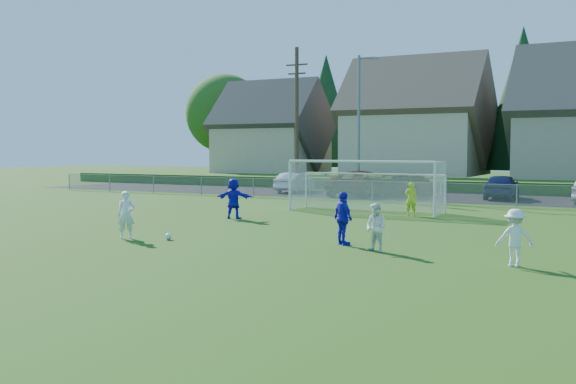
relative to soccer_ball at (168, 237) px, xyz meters
name	(u,v)px	position (x,y,z in m)	size (l,w,h in m)	color
ground	(151,259)	(2.04, -3.38, -0.11)	(160.00, 160.00, 0.00)	#193D0C
asphalt_lot	(433,197)	(2.04, 24.12, -0.10)	(60.00, 60.00, 0.00)	black
grass_embankment	(462,185)	(2.04, 31.62, 0.29)	(70.00, 6.00, 0.80)	#1E420F
soccer_ball	(168,237)	(0.00, 0.00, 0.00)	(0.22, 0.22, 0.22)	white
player_white_a	(126,215)	(-1.45, -0.42, 0.69)	(0.59, 0.38, 1.60)	white
player_white_b	(376,228)	(7.03, 0.80, 0.61)	(0.70, 0.54, 1.43)	white
player_white_c	(515,238)	(11.05, 0.18, 0.63)	(0.96, 0.55, 1.49)	white
player_blue_a	(343,218)	(5.61, 1.65, 0.73)	(0.99, 0.41, 1.69)	#1814C3
player_blue_b	(234,198)	(-1.83, 6.84, 0.77)	(1.63, 0.52, 1.76)	#1814C3
goalkeeper	(411,199)	(4.59, 11.68, 0.66)	(0.56, 0.37, 1.54)	#B6E11A
car_b	(295,182)	(-7.89, 24.19, 0.57)	(1.43, 4.11, 1.35)	white
car_c	(362,183)	(-2.32, 22.90, 0.70)	(2.68, 5.81, 1.61)	#551009
car_d	(411,184)	(0.51, 24.40, 0.62)	(2.05, 5.05, 1.46)	black
car_e	(502,186)	(6.24, 24.17, 0.65)	(1.80, 4.47, 1.52)	#141D49
soccer_goal	(367,178)	(2.04, 12.67, 1.52)	(7.42, 1.90, 2.50)	white
chainlink_fence	(406,192)	(2.04, 18.62, 0.52)	(52.06, 0.06, 1.20)	gray
streetlight	(359,121)	(-2.40, 22.62, 4.73)	(1.38, 0.18, 9.00)	slate
utility_pole	(297,118)	(-7.46, 23.62, 5.04)	(1.60, 0.26, 10.00)	#473321
houses_row	(510,96)	(4.02, 39.09, 7.22)	(53.90, 11.45, 13.27)	tan
tree_row	(512,106)	(3.09, 45.36, 6.80)	(65.98, 12.36, 13.80)	#382616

